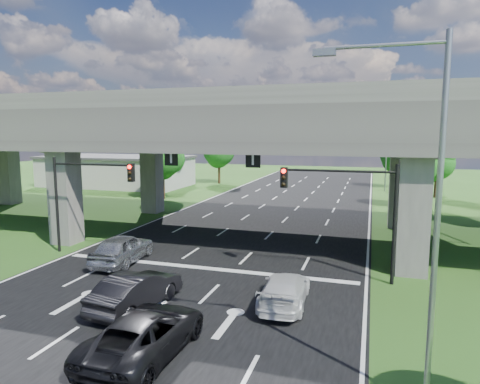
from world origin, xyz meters
The scene contains 19 objects.
ground centered at (0.00, 0.00, 0.00)m, with size 160.00×160.00×0.00m, color #294917.
road centered at (0.00, 10.00, 0.01)m, with size 18.00×120.00×0.03m, color black.
overpass centered at (0.00, 12.00, 7.92)m, with size 80.00×15.00×10.00m.
warehouse centered at (-26.00, 35.00, 2.00)m, with size 20.00×10.00×4.00m, color #9E9E99.
signal_right centered at (7.82, 3.94, 4.19)m, with size 5.76×0.54×6.00m.
signal_left centered at (-7.82, 3.94, 4.19)m, with size 5.76×0.54×6.00m.
streetlight_near centered at (10.10, -6.00, 5.85)m, with size 3.38×0.25×10.00m.
streetlight_far centered at (10.10, 24.00, 5.85)m, with size 3.38×0.25×10.00m.
streetlight_beyond centered at (10.10, 40.00, 5.85)m, with size 3.38×0.25×10.00m.
tree_left_near centered at (-13.95, 26.00, 4.82)m, with size 4.50×4.50×7.80m.
tree_left_mid centered at (-16.95, 34.00, 4.17)m, with size 3.91×3.90×6.76m.
tree_left_far centered at (-12.95, 42.00, 5.14)m, with size 4.80×4.80×8.32m.
tree_right_near centered at (13.05, 28.00, 4.50)m, with size 4.20×4.20×7.28m.
tree_right_mid centered at (16.05, 36.00, 4.17)m, with size 3.91×3.90×6.76m.
tree_right_far centered at (12.05, 44.00, 4.82)m, with size 4.50×4.50×7.80m.
car_silver centered at (-4.74, 3.00, 0.88)m, with size 2.00×4.97×1.69m, color #A4A7AC.
car_dark centered at (-0.57, -2.47, 0.82)m, with size 1.67×4.79×1.58m, color black.
car_white centered at (5.40, -0.20, 0.71)m, with size 1.91×4.70×1.36m, color silver.
car_trailing centered at (1.76, -5.82, 0.79)m, with size 2.52×5.46×1.52m, color black.
Camera 1 is at (8.83, -17.86, 7.49)m, focal length 32.00 mm.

